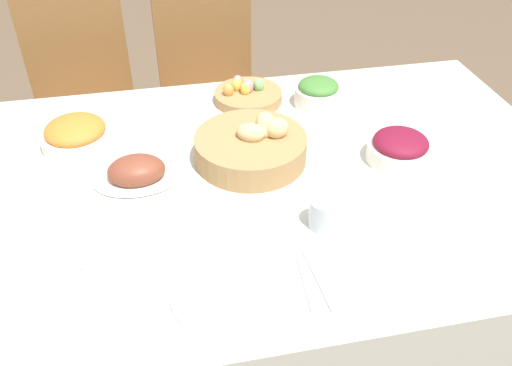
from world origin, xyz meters
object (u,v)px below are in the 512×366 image
object	(u,v)px
carrot_bowl	(76,134)
beet_salad_bowl	(400,148)
fork	(158,304)
knife	(305,281)
chair_far_center	(213,96)
ham_platter	(137,172)
green_salad_bowl	(318,93)
bread_basket	(252,146)
egg_basket	(247,94)
spoon	(318,279)
butter_dish	(105,255)
chair_far_left	(87,108)
dinner_plate	(233,292)
drinking_cup	(324,213)

from	to	relation	value
carrot_bowl	beet_salad_bowl	bearing A→B (deg)	-16.01
fork	knife	size ratio (longest dim) A/B	1.00
chair_far_center	ham_platter	distance (m)	0.99
ham_platter	green_salad_bowl	distance (m)	0.68
bread_basket	egg_basket	size ratio (longest dim) A/B	1.40
beet_salad_bowl	spoon	size ratio (longest dim) A/B	0.99
green_salad_bowl	fork	size ratio (longest dim) A/B	0.84
egg_basket	ham_platter	size ratio (longest dim) A/B	0.95
butter_dish	beet_salad_bowl	bearing A→B (deg)	16.48
chair_far_left	dinner_plate	size ratio (longest dim) A/B	3.67
chair_far_center	green_salad_bowl	world-z (taller)	chair_far_center
beet_salad_bowl	drinking_cup	bearing A→B (deg)	-142.40
spoon	bread_basket	bearing A→B (deg)	92.33
bread_basket	carrot_bowl	world-z (taller)	bread_basket
egg_basket	fork	size ratio (longest dim) A/B	1.23
chair_far_center	chair_far_left	bearing A→B (deg)	174.17
beet_salad_bowl	butter_dish	xyz separation A→B (m)	(-0.82, -0.24, -0.03)
chair_far_center	carrot_bowl	bearing A→B (deg)	-131.24
ham_platter	egg_basket	bearing A→B (deg)	45.06
egg_basket	butter_dish	xyz separation A→B (m)	(-0.46, -0.68, -0.01)
egg_basket	green_salad_bowl	xyz separation A→B (m)	(0.23, -0.07, 0.02)
fork	ham_platter	bearing A→B (deg)	97.44
chair_far_left	butter_dish	xyz separation A→B (m)	(0.14, -1.19, 0.26)
chair_far_left	green_salad_bowl	size ratio (longest dim) A/B	6.34
chair_far_left	butter_dish	bearing A→B (deg)	-89.39
beet_salad_bowl	fork	size ratio (longest dim) A/B	0.99
bread_basket	fork	world-z (taller)	bread_basket
chair_far_left	drinking_cup	distance (m)	1.38
egg_basket	drinking_cup	bearing A→B (deg)	-84.39
beet_salad_bowl	carrot_bowl	bearing A→B (deg)	163.99
dinner_plate	butter_dish	distance (m)	0.31
ham_platter	beet_salad_bowl	distance (m)	0.74
egg_basket	ham_platter	bearing A→B (deg)	-134.94
egg_basket	spoon	world-z (taller)	egg_basket
green_salad_bowl	dinner_plate	xyz separation A→B (m)	(-0.42, -0.76, -0.04)
beet_salad_bowl	fork	xyz separation A→B (m)	(-0.71, -0.40, -0.04)
butter_dish	chair_far_center	bearing A→B (deg)	71.42
chair_far_center	spoon	xyz separation A→B (m)	(0.06, -1.35, 0.25)
butter_dish	ham_platter	bearing A→B (deg)	74.84
beet_salad_bowl	drinking_cup	xyz separation A→B (m)	(-0.29, -0.23, -0.00)
ham_platter	spoon	world-z (taller)	ham_platter
green_salad_bowl	butter_dish	bearing A→B (deg)	-138.63
green_salad_bowl	dinner_plate	world-z (taller)	green_salad_bowl
egg_basket	knife	bearing A→B (deg)	-92.04
chair_far_center	beet_salad_bowl	distance (m)	1.08
beet_salad_bowl	dinner_plate	size ratio (longest dim) A/B	0.68
spoon	drinking_cup	bearing A→B (deg)	65.72
chair_far_left	drinking_cup	world-z (taller)	chair_far_left
bread_basket	egg_basket	xyz separation A→B (m)	(0.05, 0.35, -0.02)
green_salad_bowl	carrot_bowl	world-z (taller)	green_salad_bowl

